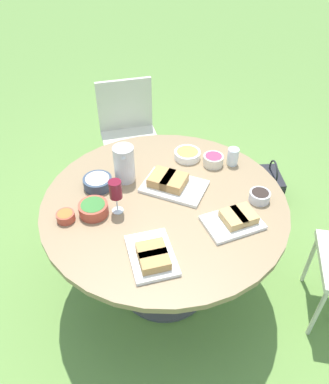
{
  "coord_description": "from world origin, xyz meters",
  "views": [
    {
      "loc": [
        1.51,
        -0.1,
        2.1
      ],
      "look_at": [
        0.0,
        0.0,
        0.81
      ],
      "focal_mm": 35.0,
      "sensor_mm": 36.0,
      "label": 1
    }
  ],
  "objects_px": {
    "chair_near_right": "(129,128)",
    "wine_glass": "(116,191)",
    "dining_table": "(164,216)",
    "water_pitcher": "(124,164)",
    "handbag": "(270,186)"
  },
  "relations": [
    {
      "from": "wine_glass",
      "to": "handbag",
      "type": "relative_size",
      "value": 0.54
    },
    {
      "from": "dining_table",
      "to": "wine_glass",
      "type": "distance_m",
      "value": 0.37
    },
    {
      "from": "chair_near_right",
      "to": "wine_glass",
      "type": "bearing_deg",
      "value": -1.83
    },
    {
      "from": "dining_table",
      "to": "handbag",
      "type": "xyz_separation_m",
      "value": [
        -0.81,
        0.93,
        -0.5
      ]
    },
    {
      "from": "dining_table",
      "to": "wine_glass",
      "type": "bearing_deg",
      "value": -75.23
    },
    {
      "from": "chair_near_right",
      "to": "dining_table",
      "type": "bearing_deg",
      "value": 10.65
    },
    {
      "from": "chair_near_right",
      "to": "handbag",
      "type": "height_order",
      "value": "chair_near_right"
    },
    {
      "from": "dining_table",
      "to": "chair_near_right",
      "type": "height_order",
      "value": "chair_near_right"
    },
    {
      "from": "water_pitcher",
      "to": "wine_glass",
      "type": "height_order",
      "value": "water_pitcher"
    },
    {
      "from": "chair_near_right",
      "to": "water_pitcher",
      "type": "relative_size",
      "value": 4.07
    },
    {
      "from": "dining_table",
      "to": "water_pitcher",
      "type": "height_order",
      "value": "water_pitcher"
    },
    {
      "from": "dining_table",
      "to": "handbag",
      "type": "bearing_deg",
      "value": 130.87
    },
    {
      "from": "handbag",
      "to": "dining_table",
      "type": "bearing_deg",
      "value": -49.13
    },
    {
      "from": "dining_table",
      "to": "handbag",
      "type": "relative_size",
      "value": 3.64
    },
    {
      "from": "dining_table",
      "to": "chair_near_right",
      "type": "bearing_deg",
      "value": -169.35
    }
  ]
}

